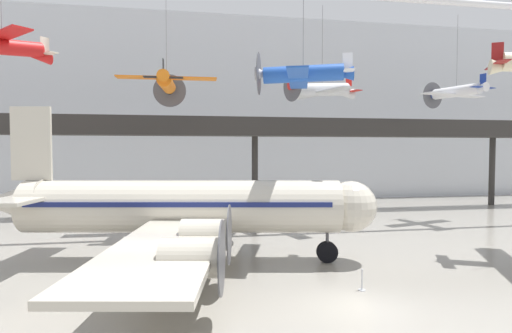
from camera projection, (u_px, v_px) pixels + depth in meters
The scene contains 10 objects.
ground_plane at pixel (360, 306), 17.69m from camera, with size 260.00×260.00×0.00m, color gray.
hangar_back_wall at pixel (242, 110), 55.33m from camera, with size 140.00×3.00×25.02m.
mezzanine_walkway at pixel (256, 133), 43.75m from camera, with size 110.00×3.20×10.43m.
airliner_silver_main at pixel (181, 207), 24.39m from camera, with size 24.32×27.97×9.55m.
suspended_plane_orange_highwing at pixel (167, 83), 33.14m from camera, with size 8.31×6.77×8.93m.
suspended_plane_red_highwing at pixel (2, 46), 27.15m from camera, with size 6.69×6.73×6.97m.
suspended_plane_white_twin at pixel (456, 92), 38.12m from camera, with size 7.52×6.28×8.61m.
suspended_plane_silver_racer at pixel (322, 90), 35.71m from camera, with size 7.13×8.43×8.66m.
suspended_plane_blue_trainer at pixel (303, 74), 26.13m from camera, with size 6.65×7.90×9.15m.
stanchion_barrier at pixel (362, 284), 19.63m from camera, with size 0.36×0.36×1.08m.
Camera 1 is at (-7.54, -16.37, 6.92)m, focal length 28.00 mm.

